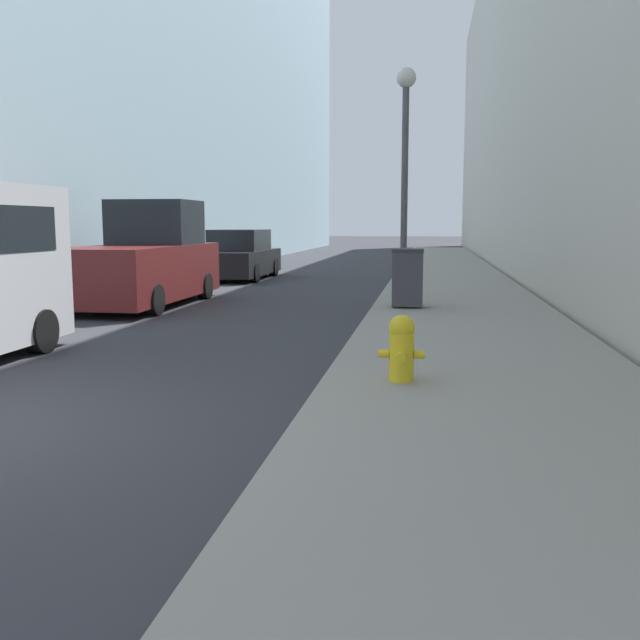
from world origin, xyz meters
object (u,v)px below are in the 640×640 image
Objects in this scene: trash_bin at (408,277)px; parked_sedan_near at (240,256)px; lamppost at (405,154)px; fire_hydrant at (402,346)px; pickup_truck at (145,262)px.

parked_sedan_near is (-5.89, 8.46, 0.01)m from trash_bin.
parked_sedan_near is at bearing 135.59° from lamppost.
pickup_truck is at bearing 128.66° from fire_hydrant.
parked_sedan_near is (0.14, 7.86, -0.23)m from pickup_truck.
parked_sedan_near is (-5.69, 5.57, -2.80)m from lamppost.
parked_sedan_near reaches higher than fire_hydrant.
lamppost is at bearing 93.95° from trash_bin.
pickup_truck reaches higher than trash_bin.
trash_bin is 6.06m from pickup_truck.
lamppost is (-0.20, 2.89, 2.81)m from trash_bin.
trash_bin reaches higher than fire_hydrant.
fire_hydrant is 16.72m from parked_sedan_near.
pickup_truck is at bearing 174.32° from trash_bin.
pickup_truck is 7.87m from parked_sedan_near.
fire_hydrant is 0.14× the size of lamppost.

